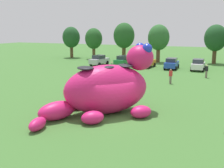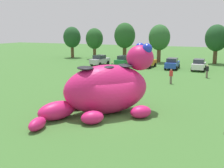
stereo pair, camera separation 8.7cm
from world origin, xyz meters
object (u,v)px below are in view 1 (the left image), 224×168
spectator_by_cars (206,71)px  spectator_near_inflatable (171,76)px  giant_inflatable_creature (107,88)px  car_green (123,61)px  car_orange (147,62)px  car_silver (99,60)px  spectator_mid_field (112,68)px  car_blue (172,63)px  car_white (198,65)px

spectator_by_cars → spectator_near_inflatable: bearing=-122.3°
giant_inflatable_creature → spectator_near_inflatable: giant_inflatable_creature is taller
car_green → car_orange: bearing=-3.7°
car_silver → car_orange: same height
car_green → car_orange: (4.23, -0.27, 0.00)m
giant_inflatable_creature → spectator_by_cars: bearing=72.6°
car_orange → spectator_mid_field: 8.96m
car_orange → spectator_near_inflatable: car_orange is taller
car_silver → spectator_near_inflatable: 18.40m
car_orange → car_blue: (4.04, -0.30, 0.00)m
car_green → spectator_near_inflatable: 15.96m
giant_inflatable_creature → car_orange: 25.05m
car_white → spectator_mid_field: (-10.59, -8.40, -0.01)m
spectator_by_cars → car_white: bearing=104.8°
giant_inflatable_creature → car_white: giant_inflatable_creature is taller
car_silver → spectator_by_cars: size_ratio=2.51×
spectator_by_cars → giant_inflatable_creature: bearing=-107.4°
giant_inflatable_creature → car_green: 26.30m
spectator_near_inflatable → spectator_mid_field: 9.32m
car_blue → car_silver: bearing=-178.8°
car_blue → spectator_by_cars: size_ratio=2.42×
spectator_mid_field → spectator_by_cars: size_ratio=1.00×
car_blue → car_white: same height
car_orange → car_blue: 4.05m
spectator_near_inflatable → spectator_by_cars: same height
car_silver → car_orange: (8.38, 0.55, 0.00)m
car_orange → spectator_by_cars: car_orange is taller
giant_inflatable_creature → car_blue: size_ratio=2.28×
car_green → spectator_mid_field: (1.64, -8.86, -0.01)m
giant_inflatable_creature → spectator_mid_field: size_ratio=5.51×
car_blue → spectator_mid_field: (-6.62, -8.28, -0.01)m
car_silver → spectator_mid_field: bearing=-54.2°
spectator_mid_field → spectator_near_inflatable: bearing=-20.6°
car_blue → spectator_near_inflatable: (2.10, -11.56, -0.01)m
giant_inflatable_creature → car_silver: 27.12m
car_orange → spectator_mid_field: bearing=-106.8°
giant_inflatable_creature → car_silver: giant_inflatable_creature is taller
giant_inflatable_creature → car_orange: size_ratio=2.24×
giant_inflatable_creature → spectator_mid_field: (-6.47, 16.14, -1.03)m
car_green → car_white: (12.24, -0.46, 0.00)m
car_orange → car_silver: bearing=-176.2°
spectator_mid_field → car_white: bearing=38.4°
car_silver → car_green: same height
spectator_mid_field → car_silver: bearing=125.8°
car_white → car_blue: bearing=-178.3°
car_orange → car_white: size_ratio=1.02×
car_orange → spectator_by_cars: (9.63, -6.33, -0.01)m
spectator_by_cars → spectator_mid_field: bearing=-169.5°
car_silver → car_orange: size_ratio=1.02×
spectator_near_inflatable → car_green: bearing=130.5°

